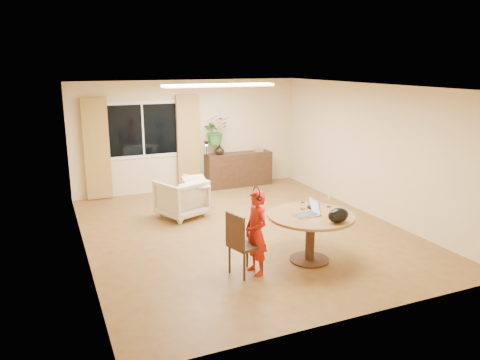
{
  "coord_description": "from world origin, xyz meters",
  "views": [
    {
      "loc": [
        -3.23,
        -7.37,
        3.01
      ],
      "look_at": [
        -0.16,
        -0.2,
        1.03
      ],
      "focal_mm": 35.0,
      "sensor_mm": 36.0,
      "label": 1
    }
  ],
  "objects_px": {
    "dining_table": "(311,224)",
    "child": "(256,233)",
    "dining_chair": "(246,243)",
    "armchair": "(181,198)",
    "sideboard": "(239,169)"
  },
  "relations": [
    {
      "from": "dining_chair",
      "to": "armchair",
      "type": "xyz_separation_m",
      "value": [
        -0.12,
        2.89,
        -0.09
      ]
    },
    {
      "from": "dining_chair",
      "to": "armchair",
      "type": "distance_m",
      "value": 2.89
    },
    {
      "from": "dining_table",
      "to": "dining_chair",
      "type": "height_order",
      "value": "dining_chair"
    },
    {
      "from": "dining_table",
      "to": "dining_chair",
      "type": "bearing_deg",
      "value": -178.45
    },
    {
      "from": "sideboard",
      "to": "child",
      "type": "bearing_deg",
      "value": -110.09
    },
    {
      "from": "dining_table",
      "to": "dining_chair",
      "type": "relative_size",
      "value": 1.4
    },
    {
      "from": "dining_table",
      "to": "child",
      "type": "height_order",
      "value": "child"
    },
    {
      "from": "child",
      "to": "armchair",
      "type": "bearing_deg",
      "value": 178.66
    },
    {
      "from": "dining_table",
      "to": "dining_chair",
      "type": "distance_m",
      "value": 1.1
    },
    {
      "from": "dining_table",
      "to": "sideboard",
      "type": "bearing_deg",
      "value": 80.65
    },
    {
      "from": "child",
      "to": "sideboard",
      "type": "distance_m",
      "value": 4.98
    },
    {
      "from": "child",
      "to": "armchair",
      "type": "xyz_separation_m",
      "value": [
        -0.27,
        2.93,
        -0.24
      ]
    },
    {
      "from": "child",
      "to": "armchair",
      "type": "relative_size",
      "value": 1.49
    },
    {
      "from": "dining_table",
      "to": "armchair",
      "type": "height_order",
      "value": "armchair"
    },
    {
      "from": "dining_table",
      "to": "child",
      "type": "relative_size",
      "value": 1.06
    }
  ]
}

